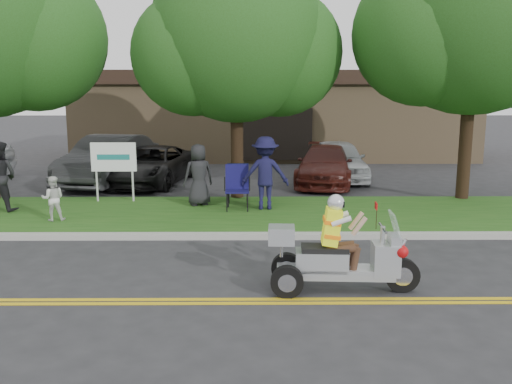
{
  "coord_description": "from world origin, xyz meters",
  "views": [
    {
      "loc": [
        0.93,
        -8.31,
        3.19
      ],
      "look_at": [
        1.01,
        2.0,
        1.23
      ],
      "focal_mm": 38.0,
      "sensor_mm": 36.0,
      "label": 1
    }
  ],
  "objects_px": {
    "lawn_chair_a": "(238,182)",
    "parked_car_mid": "(151,166)",
    "parked_car_right": "(325,165)",
    "parked_car_far_right": "(338,160)",
    "trike_scooter": "(336,258)",
    "spectator_adult_mid": "(0,176)",
    "parked_car_left": "(109,160)",
    "lawn_chair_b": "(237,184)"
  },
  "relations": [
    {
      "from": "lawn_chair_a",
      "to": "parked_car_mid",
      "type": "xyz_separation_m",
      "value": [
        -3.04,
        3.77,
        -0.08
      ]
    },
    {
      "from": "lawn_chair_a",
      "to": "parked_car_mid",
      "type": "bearing_deg",
      "value": 128.23
    },
    {
      "from": "parked_car_right",
      "to": "parked_car_far_right",
      "type": "distance_m",
      "value": 1.02
    },
    {
      "from": "lawn_chair_a",
      "to": "parked_car_right",
      "type": "relative_size",
      "value": 0.25
    },
    {
      "from": "trike_scooter",
      "to": "spectator_adult_mid",
      "type": "height_order",
      "value": "spectator_adult_mid"
    },
    {
      "from": "trike_scooter",
      "to": "parked_car_left",
      "type": "xyz_separation_m",
      "value": [
        -6.21,
        10.08,
        0.27
      ]
    },
    {
      "from": "trike_scooter",
      "to": "lawn_chair_b",
      "type": "bearing_deg",
      "value": 110.11
    },
    {
      "from": "parked_car_left",
      "to": "parked_car_far_right",
      "type": "distance_m",
      "value": 7.97
    },
    {
      "from": "lawn_chair_a",
      "to": "parked_car_left",
      "type": "xyz_separation_m",
      "value": [
        -4.48,
        3.86,
        0.1
      ]
    },
    {
      "from": "parked_car_mid",
      "to": "parked_car_right",
      "type": "distance_m",
      "value": 5.93
    },
    {
      "from": "lawn_chair_a",
      "to": "lawn_chair_b",
      "type": "distance_m",
      "value": 0.58
    },
    {
      "from": "trike_scooter",
      "to": "parked_car_right",
      "type": "relative_size",
      "value": 0.55
    },
    {
      "from": "spectator_adult_mid",
      "to": "parked_car_mid",
      "type": "relative_size",
      "value": 0.39
    },
    {
      "from": "trike_scooter",
      "to": "lawn_chair_b",
      "type": "xyz_separation_m",
      "value": [
        -1.73,
        5.65,
        0.2
      ]
    },
    {
      "from": "lawn_chair_a",
      "to": "parked_car_left",
      "type": "relative_size",
      "value": 0.22
    },
    {
      "from": "trike_scooter",
      "to": "spectator_adult_mid",
      "type": "bearing_deg",
      "value": 148.03
    },
    {
      "from": "lawn_chair_b",
      "to": "parked_car_right",
      "type": "height_order",
      "value": "parked_car_right"
    },
    {
      "from": "spectator_adult_mid",
      "to": "parked_car_right",
      "type": "bearing_deg",
      "value": -143.13
    },
    {
      "from": "lawn_chair_a",
      "to": "parked_car_right",
      "type": "xyz_separation_m",
      "value": [
        2.88,
        3.79,
        -0.08
      ]
    },
    {
      "from": "spectator_adult_mid",
      "to": "parked_car_mid",
      "type": "bearing_deg",
      "value": -113.83
    },
    {
      "from": "parked_car_right",
      "to": "spectator_adult_mid",
      "type": "bearing_deg",
      "value": -142.09
    },
    {
      "from": "lawn_chair_b",
      "to": "spectator_adult_mid",
      "type": "height_order",
      "value": "spectator_adult_mid"
    },
    {
      "from": "parked_car_right",
      "to": "parked_car_far_right",
      "type": "xyz_separation_m",
      "value": [
        0.57,
        0.85,
        0.07
      ]
    },
    {
      "from": "lawn_chair_a",
      "to": "spectator_adult_mid",
      "type": "bearing_deg",
      "value": -173.54
    },
    {
      "from": "lawn_chair_b",
      "to": "spectator_adult_mid",
      "type": "xyz_separation_m",
      "value": [
        -6.07,
        -0.18,
        0.25
      ]
    },
    {
      "from": "trike_scooter",
      "to": "parked_car_right",
      "type": "distance_m",
      "value": 10.08
    },
    {
      "from": "parked_car_right",
      "to": "parked_car_far_right",
      "type": "relative_size",
      "value": 1.06
    },
    {
      "from": "parked_car_mid",
      "to": "parked_car_right",
      "type": "xyz_separation_m",
      "value": [
        5.93,
        0.02,
        -0.0
      ]
    },
    {
      "from": "spectator_adult_mid",
      "to": "parked_car_left",
      "type": "bearing_deg",
      "value": -99.08
    },
    {
      "from": "parked_car_left",
      "to": "parked_car_right",
      "type": "xyz_separation_m",
      "value": [
        7.37,
        -0.07,
        -0.18
      ]
    },
    {
      "from": "trike_scooter",
      "to": "lawn_chair_b",
      "type": "distance_m",
      "value": 5.91
    },
    {
      "from": "parked_car_left",
      "to": "parked_car_mid",
      "type": "height_order",
      "value": "parked_car_left"
    },
    {
      "from": "lawn_chair_b",
      "to": "parked_car_right",
      "type": "xyz_separation_m",
      "value": [
        2.89,
        4.37,
        -0.11
      ]
    },
    {
      "from": "trike_scooter",
      "to": "lawn_chair_a",
      "type": "xyz_separation_m",
      "value": [
        -1.73,
        6.23,
        0.17
      ]
    },
    {
      "from": "lawn_chair_b",
      "to": "parked_car_right",
      "type": "bearing_deg",
      "value": 54.87
    },
    {
      "from": "lawn_chair_b",
      "to": "parked_car_left",
      "type": "xyz_separation_m",
      "value": [
        -4.48,
        4.44,
        0.07
      ]
    },
    {
      "from": "trike_scooter",
      "to": "lawn_chair_a",
      "type": "relative_size",
      "value": 2.2
    },
    {
      "from": "spectator_adult_mid",
      "to": "lawn_chair_b",
      "type": "bearing_deg",
      "value": -168.36
    },
    {
      "from": "parked_car_left",
      "to": "lawn_chair_a",
      "type": "bearing_deg",
      "value": -29.77
    },
    {
      "from": "parked_car_right",
      "to": "parked_car_left",
      "type": "bearing_deg",
      "value": -169.53
    },
    {
      "from": "parked_car_right",
      "to": "parked_car_far_right",
      "type": "bearing_deg",
      "value": 67.11
    },
    {
      "from": "parked_car_left",
      "to": "parked_car_mid",
      "type": "relative_size",
      "value": 1.08
    }
  ]
}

